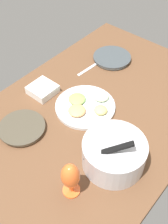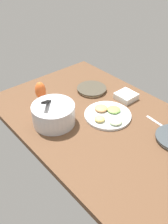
{
  "view_description": "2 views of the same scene",
  "coord_description": "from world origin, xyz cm",
  "px_view_note": "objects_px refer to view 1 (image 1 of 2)",
  "views": [
    {
      "loc": [
        82.37,
        63.11,
        112.3
      ],
      "look_at": [
        5.42,
        -2.2,
        3.44
      ],
      "focal_mm": 45.08,
      "sensor_mm": 36.0,
      "label": 1
    },
    {
      "loc": [
        -93.79,
        96.31,
        106.06
      ],
      "look_at": [
        11.07,
        6.64,
        3.44
      ],
      "focal_mm": 39.41,
      "sensor_mm": 36.0,
      "label": 2
    }
  ],
  "objects_px": {
    "dinner_plate_right": "(22,128)",
    "mixing_bowl": "(114,153)",
    "fruit_platter": "(86,106)",
    "hurricane_glass_orange": "(71,177)",
    "square_bowl_white": "(43,89)",
    "dinner_plate_left": "(112,58)"
  },
  "relations": [
    {
      "from": "dinner_plate_right",
      "to": "hurricane_glass_orange",
      "type": "distance_m",
      "value": 0.44
    },
    {
      "from": "mixing_bowl",
      "to": "square_bowl_white",
      "type": "xyz_separation_m",
      "value": [
        -0.12,
        -0.59,
        -0.05
      ]
    },
    {
      "from": "fruit_platter",
      "to": "hurricane_glass_orange",
      "type": "relative_size",
      "value": 1.7
    },
    {
      "from": "mixing_bowl",
      "to": "square_bowl_white",
      "type": "relative_size",
      "value": 2.03
    },
    {
      "from": "dinner_plate_left",
      "to": "square_bowl_white",
      "type": "relative_size",
      "value": 1.74
    },
    {
      "from": "dinner_plate_right",
      "to": "fruit_platter",
      "type": "distance_m",
      "value": 0.36
    },
    {
      "from": "dinner_plate_right",
      "to": "fruit_platter",
      "type": "xyz_separation_m",
      "value": [
        -0.33,
        0.15,
        0.0
      ]
    },
    {
      "from": "dinner_plate_right",
      "to": "hurricane_glass_orange",
      "type": "relative_size",
      "value": 1.24
    },
    {
      "from": "mixing_bowl",
      "to": "fruit_platter",
      "type": "height_order",
      "value": "mixing_bowl"
    },
    {
      "from": "dinner_plate_left",
      "to": "fruit_platter",
      "type": "height_order",
      "value": "fruit_platter"
    },
    {
      "from": "dinner_plate_left",
      "to": "mixing_bowl",
      "type": "xyz_separation_m",
      "value": [
        0.64,
        0.47,
        0.06
      ]
    },
    {
      "from": "dinner_plate_left",
      "to": "fruit_platter",
      "type": "bearing_deg",
      "value": 18.74
    },
    {
      "from": "dinner_plate_left",
      "to": "square_bowl_white",
      "type": "height_order",
      "value": "square_bowl_white"
    },
    {
      "from": "dinner_plate_right",
      "to": "mixing_bowl",
      "type": "distance_m",
      "value": 0.5
    },
    {
      "from": "mixing_bowl",
      "to": "fruit_platter",
      "type": "relative_size",
      "value": 0.87
    },
    {
      "from": "dinner_plate_left",
      "to": "fruit_platter",
      "type": "xyz_separation_m",
      "value": [
        0.44,
        0.15,
        0.0
      ]
    },
    {
      "from": "dinner_plate_left",
      "to": "hurricane_glass_orange",
      "type": "xyz_separation_m",
      "value": [
        0.87,
        0.42,
        0.1
      ]
    },
    {
      "from": "dinner_plate_left",
      "to": "hurricane_glass_orange",
      "type": "relative_size",
      "value": 1.27
    },
    {
      "from": "hurricane_glass_orange",
      "to": "dinner_plate_left",
      "type": "bearing_deg",
      "value": -153.95
    },
    {
      "from": "fruit_platter",
      "to": "dinner_plate_right",
      "type": "bearing_deg",
      "value": -23.91
    },
    {
      "from": "fruit_platter",
      "to": "dinner_plate_left",
      "type": "bearing_deg",
      "value": -161.26
    },
    {
      "from": "square_bowl_white",
      "to": "dinner_plate_right",
      "type": "bearing_deg",
      "value": 24.67
    }
  ]
}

